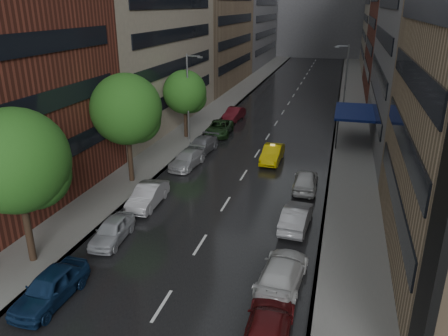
# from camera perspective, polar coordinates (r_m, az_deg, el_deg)

# --- Properties ---
(road) EXTENTS (14.00, 140.00, 0.01)m
(road) POSITION_cam_1_polar(r_m,az_deg,el_deg) (64.10, 8.21, 8.01)
(road) COLOR black
(road) RESTS_ON ground
(sidewalk_left) EXTENTS (4.00, 140.00, 0.15)m
(sidewalk_left) POSITION_cam_1_polar(r_m,az_deg,el_deg) (65.76, 0.34, 8.60)
(sidewalk_left) COLOR gray
(sidewalk_left) RESTS_ON ground
(sidewalk_right) EXTENTS (4.00, 140.00, 0.15)m
(sidewalk_right) POSITION_cam_1_polar(r_m,az_deg,el_deg) (63.65, 16.33, 7.36)
(sidewalk_right) COLOR gray
(sidewalk_right) RESTS_ON ground
(tree_near) EXTENTS (5.62, 5.62, 8.95)m
(tree_near) POSITION_cam_1_polar(r_m,az_deg,el_deg) (25.27, -25.54, 0.83)
(tree_near) COLOR #382619
(tree_near) RESTS_ON ground
(tree_mid) EXTENTS (5.60, 5.60, 8.92)m
(tree_mid) POSITION_cam_1_polar(r_m,az_deg,el_deg) (35.15, -12.64, 7.47)
(tree_mid) COLOR #382619
(tree_mid) RESTS_ON ground
(tree_far) EXTENTS (4.63, 4.63, 7.38)m
(tree_far) POSITION_cam_1_polar(r_m,az_deg,el_deg) (47.11, -5.15, 9.84)
(tree_far) COLOR #382619
(tree_far) RESTS_ON ground
(taxi) EXTENTS (1.72, 4.73, 1.55)m
(taxi) POSITION_cam_1_polar(r_m,az_deg,el_deg) (40.79, 6.32, 1.87)
(taxi) COLOR yellow
(taxi) RESTS_ON ground
(parked_cars_left) EXTENTS (2.98, 42.11, 1.59)m
(parked_cars_left) POSITION_cam_1_polar(r_m,az_deg,el_deg) (39.40, -4.85, 1.21)
(parked_cars_left) COLOR #0E2445
(parked_cars_left) RESTS_ON ground
(parked_cars_right) EXTENTS (2.52, 22.00, 1.57)m
(parked_cars_right) POSITION_cam_1_polar(r_m,az_deg,el_deg) (26.32, 8.64, -9.38)
(parked_cars_right) COLOR #4F0F11
(parked_cars_right) RESTS_ON ground
(street_lamp_left) EXTENTS (1.74, 0.22, 9.00)m
(street_lamp_left) POSITION_cam_1_polar(r_m,az_deg,el_deg) (45.70, -4.64, 9.32)
(street_lamp_left) COLOR gray
(street_lamp_left) RESTS_ON sidewalk_left
(street_lamp_right) EXTENTS (1.74, 0.22, 9.00)m
(street_lamp_right) POSITION_cam_1_polar(r_m,az_deg,el_deg) (57.83, 15.53, 11.04)
(street_lamp_right) COLOR gray
(street_lamp_right) RESTS_ON sidewalk_right
(awning) EXTENTS (4.00, 8.00, 3.12)m
(awning) POSITION_cam_1_polar(r_m,az_deg,el_deg) (48.35, 16.69, 7.02)
(awning) COLOR navy
(awning) RESTS_ON sidewalk_right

